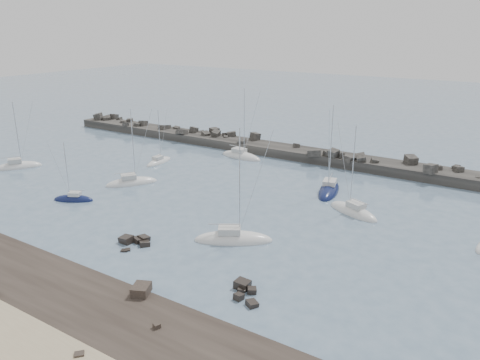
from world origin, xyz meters
name	(u,v)px	position (x,y,z in m)	size (l,w,h in m)	color
ground	(200,226)	(0.00, 0.00, 0.00)	(400.00, 400.00, 0.00)	slate
rock_shelf	(62,306)	(0.16, -22.01, 0.01)	(140.00, 12.68, 2.05)	#2A221D
rock_cluster_near	(136,243)	(-3.62, -8.27, 0.07)	(4.17, 4.58, 1.72)	black
rock_cluster_far	(244,290)	(13.55, -10.55, 0.21)	(4.02, 3.60, 1.27)	black
breakwater	(281,153)	(-7.85, 37.99, 0.31)	(115.00, 7.60, 5.03)	#2C2A27
sailboat_0	(18,167)	(-45.20, 2.99, 0.16)	(6.76, 8.48, 13.51)	silver
sailboat_1	(159,162)	(-25.16, 19.85, 0.13)	(2.63, 7.12, 11.13)	silver
sailboat_2	(74,200)	(-22.29, -2.70, 0.13)	(6.37, 4.55, 9.95)	#101944
sailboat_3	(132,183)	(-20.41, 7.71, 0.15)	(7.23, 8.59, 13.77)	silver
sailboat_4	(241,157)	(-13.74, 31.76, 0.15)	(9.76, 3.83, 15.08)	silver
sailboat_5	(233,240)	(6.12, -1.30, 0.15)	(9.95, 7.70, 15.54)	silver
sailboat_6	(329,191)	(9.18, 22.15, 0.15)	(5.16, 10.11, 15.34)	#101944
sailboat_7	(353,212)	(15.62, 15.51, 0.15)	(8.94, 5.84, 13.72)	silver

